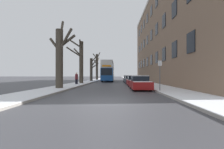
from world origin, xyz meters
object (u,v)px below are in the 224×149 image
Objects in this scene: double_decker_bus at (108,70)px; pedestrian_left_sidewalk at (77,78)px; parked_car_0 at (140,83)px; bare_tree_left_2 at (92,69)px; parked_car_1 at (134,81)px; bare_tree_left_0 at (60,56)px; street_sign_post at (160,74)px; parked_car_2 at (130,80)px; bare_tree_left_3 at (97,66)px; parked_car_3 at (128,79)px; bare_tree_left_1 at (81,61)px.

double_decker_bus is 6.15× the size of pedestrian_left_sidewalk.
pedestrian_left_sidewalk reaches higher than parked_car_0.
bare_tree_left_2 reaches higher than double_decker_bus.
double_decker_bus is (3.78, 0.86, -0.34)m from bare_tree_left_2.
parked_car_1 is at bearing -73.80° from double_decker_bus.
street_sign_post is (9.49, -2.33, -1.86)m from bare_tree_left_0.
parked_car_2 is 2.21× the size of pedestrian_left_sidewalk.
bare_tree_left_3 is at bearing 113.33° from double_decker_bus.
parked_car_2 is at bearing 90.00° from parked_car_0.
pedestrian_left_sidewalk reaches higher than parked_car_2.
parked_car_0 is at bearing 120.57° from street_sign_post.
pedestrian_left_sidewalk is (0.06, -22.77, -3.16)m from bare_tree_left_3.
double_decker_bus is 2.67× the size of parked_car_3.
bare_tree_left_0 reaches higher than double_decker_bus.
parked_car_1 is at bearing -60.04° from bare_tree_left_2.
parked_car_2 is 9.56m from pedestrian_left_sidewalk.
parked_car_1 reaches higher than parked_car_0.
bare_tree_left_3 reaches higher than pedestrian_left_sidewalk.
bare_tree_left_3 is at bearing 122.79° from parked_car_3.
bare_tree_left_2 is 2.13× the size of street_sign_post.
street_sign_post reaches higher than parked_car_0.
parked_car_1 is at bearing 100.07° from street_sign_post.
parked_car_2 is at bearing -63.75° from double_decker_bus.
parked_car_2 is at bearing 90.00° from parked_car_1.
bare_tree_left_2 reaches higher than parked_car_1.
bare_tree_left_1 is 3.95× the size of pedestrian_left_sidewalk.
pedestrian_left_sidewalk is (-8.16, 1.16, 0.35)m from parked_car_1.
bare_tree_left_0 is at bearing 61.51° from pedestrian_left_sidewalk.
parked_car_3 reaches higher than parked_car_1.
street_sign_post is at bearing -79.93° from parked_car_1.
parked_car_3 is (8.22, -12.76, -3.51)m from bare_tree_left_3.
parked_car_0 is at bearing -90.00° from parked_car_2.
double_decker_bus is at bearing 102.11° from parked_car_0.
double_decker_bus is 10.01m from parked_car_2.
pedestrian_left_sidewalk is (0.16, -3.13, -2.83)m from bare_tree_left_1.
street_sign_post is (1.34, -18.74, 0.90)m from parked_car_3.
street_sign_post is at bearing -84.40° from parked_car_2.
parked_car_0 is 10.41m from pedestrian_left_sidewalk.
bare_tree_left_0 is at bearing -147.20° from parked_car_1.
bare_tree_left_2 is 8.92m from parked_car_3.
bare_tree_left_2 is at bearing 88.84° from bare_tree_left_1.
parked_car_2 is (0.00, 11.44, -0.02)m from parked_car_0.
parked_car_1 reaches higher than parked_car_2.
parked_car_3 is 12.92m from pedestrian_left_sidewalk.
bare_tree_left_0 is at bearing -90.07° from bare_tree_left_2.
street_sign_post reaches higher than parked_car_3.
bare_tree_left_0 is 10.07m from parked_car_1.
bare_tree_left_3 is at bearing 106.88° from street_sign_post.
bare_tree_left_0 reaches higher than pedestrian_left_sidewalk.
bare_tree_left_3 is 33.02m from street_sign_post.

